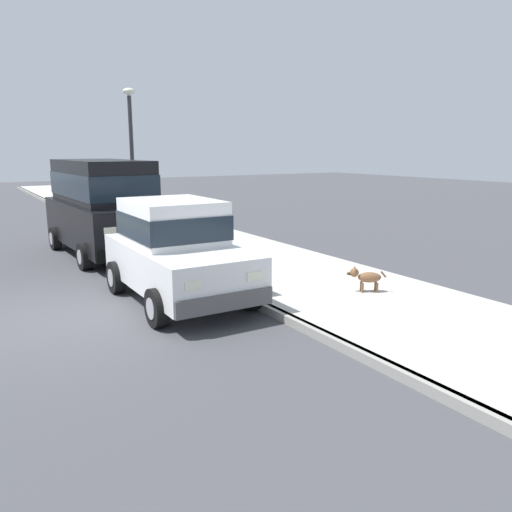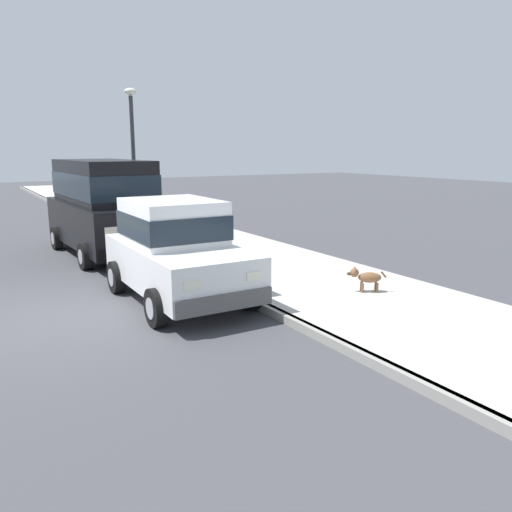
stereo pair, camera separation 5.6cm
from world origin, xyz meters
TOP-DOWN VIEW (x-y plane):
  - ground_plane at (0.00, 0.00)m, footprint 80.00×80.00m
  - curb at (3.20, 0.00)m, footprint 0.16×64.00m
  - sidewalk at (5.00, 0.00)m, footprint 3.60×64.00m
  - car_white_hatchback at (2.17, -0.05)m, footprint 1.98×3.81m
  - car_black_van at (2.15, 4.87)m, footprint 2.26×4.97m
  - dog_brown at (5.25, -1.86)m, footprint 0.66×0.47m
  - fire_hydrant at (3.65, 1.53)m, footprint 0.34×0.24m
  - street_lamp at (3.55, 6.53)m, footprint 0.36×0.36m

SIDE VIEW (x-z plane):
  - ground_plane at x=0.00m, z-range 0.00..0.00m
  - curb at x=3.20m, z-range 0.00..0.14m
  - sidewalk at x=5.00m, z-range 0.00..0.14m
  - dog_brown at x=5.25m, z-range 0.18..0.67m
  - fire_hydrant at x=3.65m, z-range 0.11..0.84m
  - car_white_hatchback at x=2.17m, z-range 0.04..1.92m
  - car_black_van at x=2.15m, z-range 0.13..2.65m
  - street_lamp at x=3.55m, z-range 0.70..5.12m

